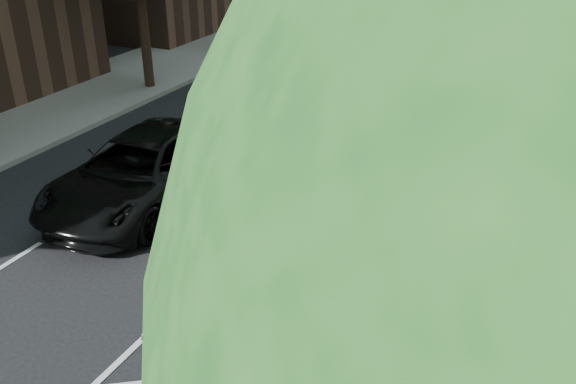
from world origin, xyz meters
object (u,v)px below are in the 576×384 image
Objects in this scene: skateboarder at (416,174)px; barrel_a at (174,141)px; suv_far at (340,81)px; suv_near at (141,170)px.

skateboarder reaches higher than barrel_a.
barrel_a is (-2.73, -6.04, -0.52)m from suv_far.
suv_far is at bearing 74.02° from suv_near.
suv_far reaches higher than suv_near.
barrel_a is (-1.07, 2.76, -0.44)m from suv_near.
suv_near is 0.95× the size of suv_far.
suv_near reaches higher than barrel_a.
skateboarder reaches higher than suv_near.
suv_near is 8.96m from suv_far.
suv_far is 6.65m from barrel_a.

